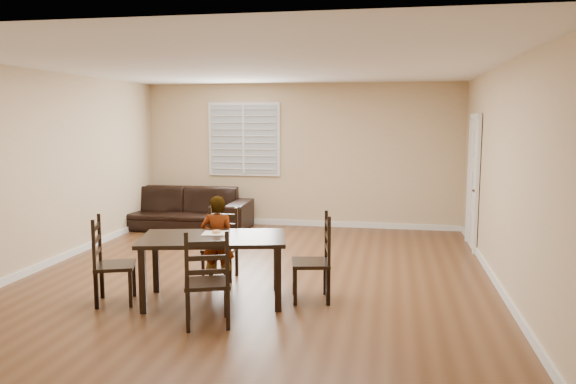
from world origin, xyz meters
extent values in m
plane|color=brown|center=(0.00, 0.00, 0.00)|extent=(7.00, 7.00, 0.00)
cube|color=#C9B487|center=(0.00, 3.50, 1.35)|extent=(6.00, 0.04, 2.70)
cube|color=#C9B487|center=(0.00, -3.50, 1.35)|extent=(6.00, 0.04, 2.70)
cube|color=#C9B487|center=(-3.00, 0.00, 1.35)|extent=(0.04, 7.00, 2.70)
cube|color=#C9B487|center=(3.00, 0.00, 1.35)|extent=(0.04, 7.00, 2.70)
cube|color=white|center=(0.00, 0.00, 2.70)|extent=(6.00, 7.00, 0.04)
cube|color=white|center=(-1.10, 3.45, 1.65)|extent=(1.40, 0.08, 1.40)
cube|color=white|center=(2.97, 2.20, 1.02)|extent=(0.06, 0.94, 2.05)
cylinder|color=#332114|center=(2.94, 1.90, 0.95)|extent=(0.06, 0.06, 0.02)
cube|color=white|center=(0.00, 3.48, 0.05)|extent=(6.00, 0.03, 0.10)
cube|color=white|center=(-2.98, 0.00, 0.05)|extent=(0.03, 7.00, 0.10)
cube|color=white|center=(2.98, 0.00, 0.05)|extent=(0.03, 7.00, 0.10)
cube|color=black|center=(-0.25, -1.11, 0.72)|extent=(1.75, 1.22, 0.04)
cube|color=black|center=(-0.87, -1.63, 0.35)|extent=(0.08, 0.08, 0.70)
cube|color=black|center=(0.53, -1.31, 0.35)|extent=(0.08, 0.08, 0.70)
cube|color=black|center=(-1.03, -0.91, 0.35)|extent=(0.08, 0.08, 0.70)
cube|color=black|center=(0.36, -0.59, 0.35)|extent=(0.08, 0.08, 0.70)
cube|color=black|center=(-0.45, -0.24, 0.39)|extent=(0.42, 0.39, 0.04)
cube|color=black|center=(-0.45, -0.07, 0.45)|extent=(0.41, 0.05, 0.90)
cube|color=black|center=(-0.62, -0.41, 0.19)|extent=(0.04, 0.04, 0.37)
cube|color=black|center=(-0.27, -0.40, 0.19)|extent=(0.04, 0.04, 0.37)
cube|color=black|center=(-0.63, -0.08, 0.19)|extent=(0.04, 0.04, 0.37)
cube|color=black|center=(-0.28, -0.07, 0.19)|extent=(0.04, 0.04, 0.37)
cube|color=black|center=(-0.09, -1.82, 0.42)|extent=(0.56, 0.54, 0.04)
cube|color=black|center=(-0.03, -1.99, 0.49)|extent=(0.43, 0.19, 0.99)
cube|color=black|center=(0.03, -1.58, 0.20)|extent=(0.05, 0.05, 0.40)
cube|color=black|center=(-0.33, -1.71, 0.20)|extent=(0.05, 0.05, 0.40)
cube|color=black|center=(0.15, -1.92, 0.20)|extent=(0.05, 0.05, 0.40)
cube|color=black|center=(-0.21, -2.05, 0.20)|extent=(0.05, 0.05, 0.40)
cube|color=black|center=(-1.32, -1.35, 0.42)|extent=(0.54, 0.56, 0.04)
cube|color=black|center=(-1.49, -1.42, 0.49)|extent=(0.19, 0.43, 0.98)
cube|color=black|center=(-1.08, -1.47, 0.20)|extent=(0.05, 0.05, 0.40)
cube|color=black|center=(-1.21, -1.11, 0.20)|extent=(0.05, 0.05, 0.40)
cube|color=black|center=(-1.42, -1.59, 0.20)|extent=(0.05, 0.05, 0.40)
cube|color=black|center=(-1.55, -1.23, 0.20)|extent=(0.05, 0.05, 0.40)
cube|color=black|center=(0.81, -0.87, 0.43)|extent=(0.50, 0.52, 0.04)
cube|color=black|center=(1.00, -0.83, 0.50)|extent=(0.13, 0.45, 1.00)
cube|color=black|center=(0.60, -0.71, 0.20)|extent=(0.05, 0.05, 0.41)
cube|color=black|center=(0.67, -1.09, 0.20)|extent=(0.05, 0.05, 0.41)
cube|color=black|center=(0.95, -0.64, 0.20)|extent=(0.05, 0.05, 0.41)
cube|color=black|center=(1.03, -1.02, 0.20)|extent=(0.05, 0.05, 0.41)
imported|color=gray|center=(-0.38, -0.55, 0.56)|extent=(0.45, 0.33, 1.13)
cube|color=beige|center=(-0.29, -0.94, 0.75)|extent=(0.30, 0.30, 0.00)
torus|color=#D98D4E|center=(-0.27, -0.93, 0.76)|extent=(0.10, 0.10, 0.03)
torus|color=white|center=(-0.27, -0.93, 0.77)|extent=(0.09, 0.09, 0.02)
imported|color=black|center=(-2.17, 2.80, 0.38)|extent=(2.63, 1.07, 0.76)
camera|label=1|loc=(1.68, -6.98, 2.05)|focal=35.00mm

